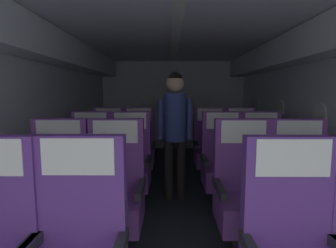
{
  "coord_description": "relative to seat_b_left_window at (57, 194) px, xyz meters",
  "views": [
    {
      "loc": [
        -0.08,
        0.21,
        1.35
      ],
      "look_at": [
        -0.1,
        3.81,
        0.93
      ],
      "focal_mm": 28.26,
      "sensor_mm": 36.0,
      "label": 1
    }
  ],
  "objects": [
    {
      "name": "seat_b_right_aisle",
      "position": [
        2.12,
        -0.01,
        0.0
      ],
      "size": [
        0.52,
        0.5,
        1.13
      ],
      "color": "#38383D",
      "rests_on": "ground"
    },
    {
      "name": "seat_c_left_window",
      "position": [
        0.01,
        0.93,
        0.0
      ],
      "size": [
        0.52,
        0.5,
        1.13
      ],
      "color": "#38383D",
      "rests_on": "ground"
    },
    {
      "name": "seat_b_left_aisle",
      "position": [
        0.51,
        -0.01,
        0.0
      ],
      "size": [
        0.52,
        0.5,
        1.13
      ],
      "color": "#38383D",
      "rests_on": "ground"
    },
    {
      "name": "seat_d_right_aisle",
      "position": [
        2.11,
        1.87,
        0.0
      ],
      "size": [
        0.52,
        0.5,
        1.13
      ],
      "color": "#38383D",
      "rests_on": "ground"
    },
    {
      "name": "seat_d_right_window",
      "position": [
        1.62,
        1.87,
        0.0
      ],
      "size": [
        0.52,
        0.5,
        1.13
      ],
      "color": "#38383D",
      "rests_on": "ground"
    },
    {
      "name": "seat_b_right_window",
      "position": [
        1.63,
        -0.01,
        0.0
      ],
      "size": [
        0.52,
        0.5,
        1.13
      ],
      "color": "#38383D",
      "rests_on": "ground"
    },
    {
      "name": "seat_c_right_aisle",
      "position": [
        2.11,
        0.94,
        0.0
      ],
      "size": [
        0.52,
        0.5,
        1.13
      ],
      "color": "#38383D",
      "rests_on": "ground"
    },
    {
      "name": "flight_attendant",
      "position": [
        1.05,
        1.08,
        0.51
      ],
      "size": [
        0.43,
        0.28,
        1.61
      ],
      "rotation": [
        0.0,
        0.0,
        -0.38
      ],
      "color": "black",
      "rests_on": "ground"
    },
    {
      "name": "ground",
      "position": [
        1.06,
        0.89,
        -0.49
      ],
      "size": [
        3.66,
        7.04,
        0.02
      ],
      "primitive_type": "cube",
      "color": "#23282D"
    },
    {
      "name": "seat_d_left_window",
      "position": [
        0.01,
        1.84,
        0.0
      ],
      "size": [
        0.52,
        0.5,
        1.13
      ],
      "color": "#38383D",
      "rests_on": "ground"
    },
    {
      "name": "seat_b_left_window",
      "position": [
        0.0,
        0.0,
        0.0
      ],
      "size": [
        0.52,
        0.5,
        1.13
      ],
      "color": "#38383D",
      "rests_on": "ground"
    },
    {
      "name": "seat_d_left_aisle",
      "position": [
        0.5,
        1.84,
        0.0
      ],
      "size": [
        0.52,
        0.5,
        1.13
      ],
      "color": "#38383D",
      "rests_on": "ground"
    },
    {
      "name": "seat_c_right_window",
      "position": [
        1.63,
        0.93,
        0.0
      ],
      "size": [
        0.52,
        0.5,
        1.13
      ],
      "color": "#38383D",
      "rests_on": "ground"
    },
    {
      "name": "fuselage_shell",
      "position": [
        1.06,
        1.16,
        1.09
      ],
      "size": [
        3.54,
        6.69,
        2.16
      ],
      "color": "silver",
      "rests_on": "ground"
    },
    {
      "name": "seat_c_left_aisle",
      "position": [
        0.5,
        0.91,
        0.0
      ],
      "size": [
        0.52,
        0.5,
        1.13
      ],
      "color": "#38383D",
      "rests_on": "ground"
    }
  ]
}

